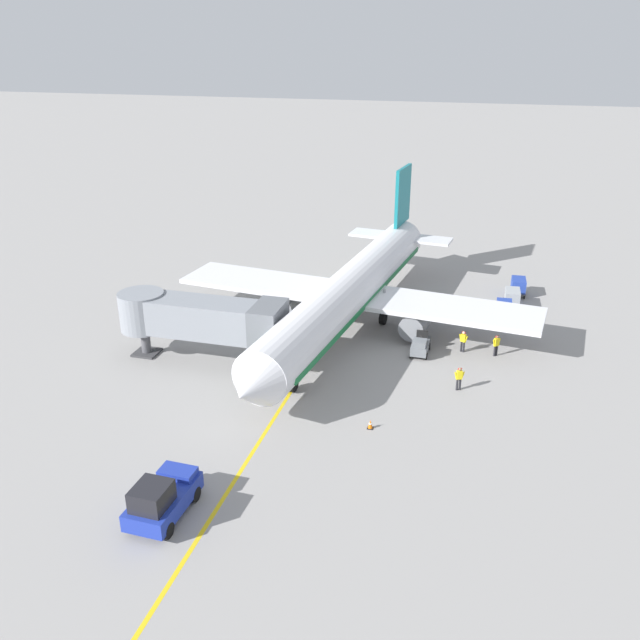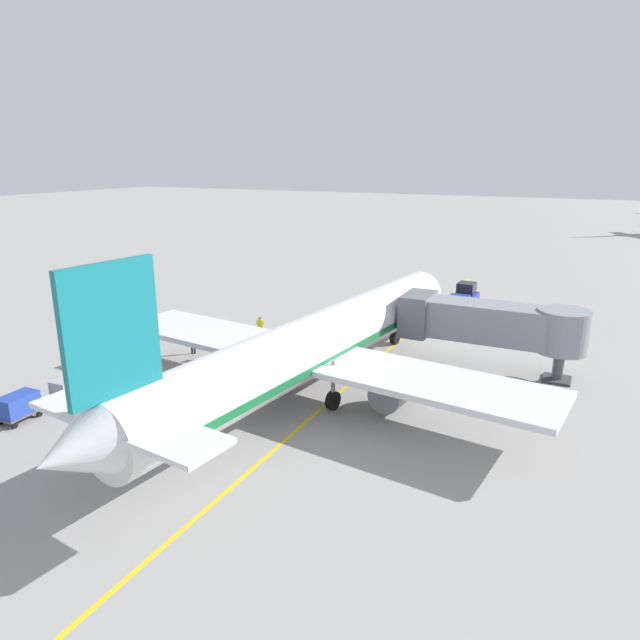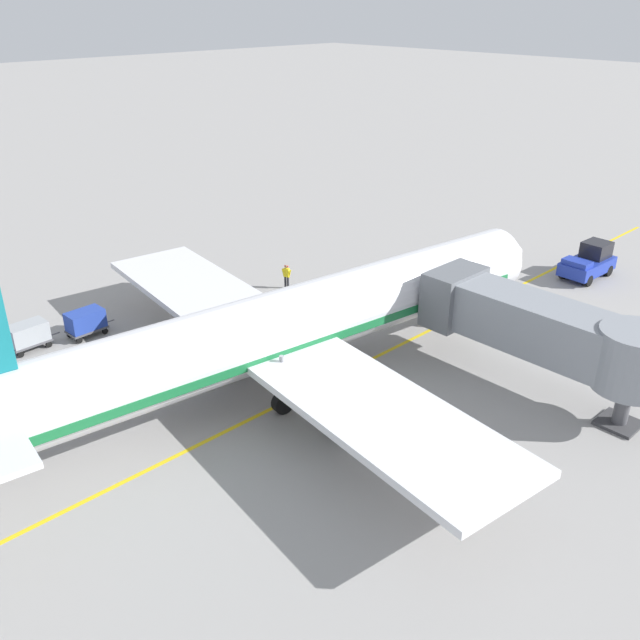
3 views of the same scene
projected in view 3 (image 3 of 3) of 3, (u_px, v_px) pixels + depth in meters
ground_plane at (296, 396)px, 33.97m from camera, size 400.00×400.00×0.00m
gate_lead_in_line at (296, 396)px, 33.96m from camera, size 0.24×80.00×0.01m
parked_airliner at (285, 327)px, 33.90m from camera, size 30.41×37.34×10.63m
jet_bridge at (539, 327)px, 33.30m from camera, size 12.51×3.50×4.98m
pushback_tractor at (589, 262)px, 48.02m from camera, size 2.34×4.47×2.40m
baggage_tug_lead at (262, 313)px, 41.17m from camera, size 1.30×2.51×1.62m
baggage_tug_trailing at (134, 352)px, 36.74m from camera, size 1.91×2.74×1.62m
baggage_cart_front at (86, 321)px, 39.65m from camera, size 1.40×2.93×1.58m
baggage_cart_second_in_train at (28, 334)px, 38.12m from camera, size 1.40×2.93×1.58m
ground_crew_wing_walker at (287, 275)px, 46.16m from camera, size 0.70×0.37×1.69m
ground_crew_loader at (194, 290)px, 43.89m from camera, size 0.60×0.55×1.69m
ground_crew_marshaller at (215, 301)px, 42.25m from camera, size 0.69×0.38×1.69m
safety_cone_nose_left at (400, 279)px, 47.21m from camera, size 0.36×0.36×0.59m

